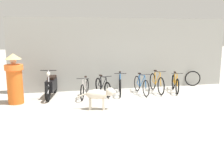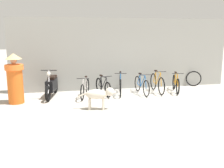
% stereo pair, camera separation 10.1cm
% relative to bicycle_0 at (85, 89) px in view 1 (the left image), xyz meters
% --- Properties ---
extents(ground_plane, '(60.00, 60.00, 0.00)m').
position_rel_bicycle_0_xyz_m(ground_plane, '(1.83, -2.22, -0.33)').
color(ground_plane, '#ADA89E').
extents(shop_wall_back, '(9.48, 0.20, 3.01)m').
position_rel_bicycle_0_xyz_m(shop_wall_back, '(1.83, 1.21, 1.18)').
color(shop_wall_back, gray).
rests_on(shop_wall_back, ground).
extents(bicycle_0, '(0.59, 1.62, 0.79)m').
position_rel_bicycle_0_xyz_m(bicycle_0, '(0.00, 0.00, 0.00)').
color(bicycle_0, black).
rests_on(bicycle_0, ground).
extents(bicycle_1, '(0.48, 1.54, 0.80)m').
position_rel_bicycle_0_xyz_m(bicycle_1, '(0.73, 0.19, -0.00)').
color(bicycle_1, black).
rests_on(bicycle_1, ground).
extents(bicycle_2, '(0.54, 1.75, 0.90)m').
position_rel_bicycle_0_xyz_m(bicycle_2, '(1.44, 0.21, 0.04)').
color(bicycle_2, black).
rests_on(bicycle_2, ground).
extents(bicycle_3, '(0.46, 1.62, 0.84)m').
position_rel_bicycle_0_xyz_m(bicycle_3, '(2.27, 0.03, 0.02)').
color(bicycle_3, black).
rests_on(bicycle_3, ground).
extents(bicycle_4, '(0.46, 1.69, 0.92)m').
position_rel_bicycle_0_xyz_m(bicycle_4, '(2.98, 0.17, 0.05)').
color(bicycle_4, black).
rests_on(bicycle_4, ground).
extents(bicycle_5, '(0.59, 1.57, 0.83)m').
position_rel_bicycle_0_xyz_m(bicycle_5, '(3.77, 0.09, 0.01)').
color(bicycle_5, black).
rests_on(bicycle_5, ground).
extents(motorcycle, '(0.60, 1.89, 1.10)m').
position_rel_bicycle_0_xyz_m(motorcycle, '(-1.24, 0.25, 0.11)').
color(motorcycle, black).
rests_on(motorcycle, ground).
extents(stray_dog, '(1.23, 0.50, 0.72)m').
position_rel_bicycle_0_xyz_m(stray_dog, '(0.27, -1.71, 0.16)').
color(stray_dog, beige).
rests_on(stray_dog, ground).
extents(person_in_robes, '(0.64, 0.64, 1.74)m').
position_rel_bicycle_0_xyz_m(person_in_robes, '(-2.45, -0.37, 0.56)').
color(person_in_robes, orange).
rests_on(person_in_robes, ground).
extents(spare_tire_left, '(0.67, 0.29, 0.69)m').
position_rel_bicycle_0_xyz_m(spare_tire_left, '(5.06, 0.95, 0.02)').
color(spare_tire_left, black).
rests_on(spare_tire_left, ground).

